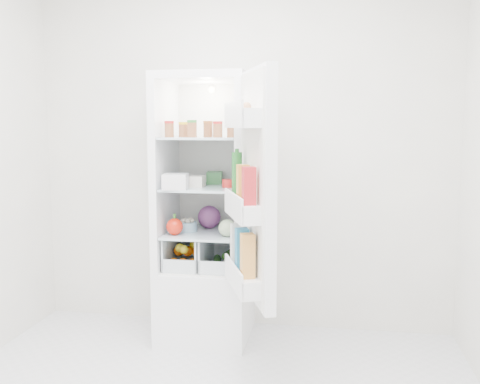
% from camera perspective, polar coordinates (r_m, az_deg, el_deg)
% --- Properties ---
extents(room_walls, '(3.02, 3.02, 2.61)m').
position_cam_1_polar(room_walls, '(2.38, -5.87, 10.16)').
color(room_walls, white).
rests_on(room_walls, ground).
extents(refrigerator, '(0.60, 0.60, 1.80)m').
position_cam_1_polar(refrigerator, '(3.72, -3.51, -5.27)').
color(refrigerator, white).
rests_on(refrigerator, ground).
extents(shelf_low, '(0.49, 0.53, 0.01)m').
position_cam_1_polar(shelf_low, '(3.64, -3.74, -4.33)').
color(shelf_low, silver).
rests_on(shelf_low, refrigerator).
extents(shelf_mid, '(0.49, 0.53, 0.02)m').
position_cam_1_polar(shelf_mid, '(3.60, -3.78, 0.52)').
color(shelf_mid, silver).
rests_on(shelf_mid, refrigerator).
extents(shelf_top, '(0.49, 0.53, 0.02)m').
position_cam_1_polar(shelf_top, '(3.57, -3.82, 5.78)').
color(shelf_top, silver).
rests_on(shelf_top, refrigerator).
extents(crisper_left, '(0.23, 0.46, 0.22)m').
position_cam_1_polar(crisper_left, '(3.70, -5.58, -6.23)').
color(crisper_left, silver).
rests_on(crisper_left, refrigerator).
extents(crisper_right, '(0.23, 0.46, 0.22)m').
position_cam_1_polar(crisper_right, '(3.65, -1.84, -6.40)').
color(crisper_right, silver).
rests_on(crisper_right, refrigerator).
extents(condiment_jars, '(0.46, 0.16, 0.08)m').
position_cam_1_polar(condiment_jars, '(3.46, -4.26, 6.56)').
color(condiment_jars, '#B21919').
rests_on(condiment_jars, shelf_top).
extents(squeeze_bottle, '(0.05, 0.05, 0.16)m').
position_cam_1_polar(squeeze_bottle, '(3.55, -0.38, 7.22)').
color(squeeze_bottle, white).
rests_on(squeeze_bottle, shelf_top).
extents(tub_white, '(0.17, 0.17, 0.10)m').
position_cam_1_polar(tub_white, '(3.44, -6.90, 1.13)').
color(tub_white, silver).
rests_on(tub_white, shelf_mid).
extents(tub_cream, '(0.13, 0.13, 0.07)m').
position_cam_1_polar(tub_cream, '(3.57, -4.85, 1.16)').
color(tub_cream, silver).
rests_on(tub_cream, shelf_mid).
extents(tin_red, '(0.10, 0.10, 0.05)m').
position_cam_1_polar(tin_red, '(3.51, -1.27, 0.93)').
color(tin_red, red).
rests_on(tin_red, shelf_mid).
extents(foil_tray, '(0.15, 0.12, 0.04)m').
position_cam_1_polar(foil_tray, '(3.71, -5.81, 1.11)').
color(foil_tray, silver).
rests_on(foil_tray, shelf_mid).
extents(tub_green, '(0.12, 0.16, 0.08)m').
position_cam_1_polar(tub_green, '(3.75, -2.74, 1.55)').
color(tub_green, '#3D8845').
rests_on(tub_green, shelf_mid).
extents(red_cabbage, '(0.16, 0.16, 0.16)m').
position_cam_1_polar(red_cabbage, '(3.74, -3.30, -2.68)').
color(red_cabbage, '#581E58').
rests_on(red_cabbage, shelf_low).
extents(bell_pepper, '(0.11, 0.11, 0.11)m').
position_cam_1_polar(bell_pepper, '(3.54, -6.99, -3.69)').
color(bell_pepper, red).
rests_on(bell_pepper, shelf_low).
extents(mushroom_bowl, '(0.15, 0.15, 0.06)m').
position_cam_1_polar(mushroom_bowl, '(3.66, -5.63, -3.69)').
color(mushroom_bowl, '#88B2CB').
rests_on(mushroom_bowl, shelf_low).
extents(salad_bag, '(0.11, 0.11, 0.11)m').
position_cam_1_polar(salad_bag, '(3.46, -1.37, -3.86)').
color(salad_bag, '#A5BA8B').
rests_on(salad_bag, shelf_low).
extents(citrus_pile, '(0.20, 0.24, 0.16)m').
position_cam_1_polar(citrus_pile, '(3.66, -5.81, -6.68)').
color(citrus_pile, orange).
rests_on(citrus_pile, refrigerator).
extents(veg_pile, '(0.16, 0.30, 0.10)m').
position_cam_1_polar(veg_pile, '(3.66, -1.76, -7.13)').
color(veg_pile, '#204818').
rests_on(veg_pile, refrigerator).
extents(fridge_door, '(0.36, 0.58, 1.30)m').
position_cam_1_polar(fridge_door, '(2.97, 1.39, -0.05)').
color(fridge_door, white).
rests_on(fridge_door, refrigerator).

